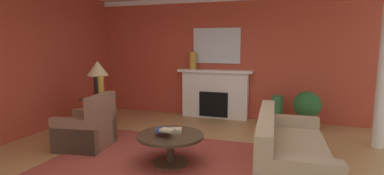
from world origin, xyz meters
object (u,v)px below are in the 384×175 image
mantel_mirror (217,46)px  vase_mantel_left (193,61)px  coffee_table (170,142)px  table_lamp (98,72)px  armchair_near_window (87,130)px  potted_plant (307,108)px  vase_tall_corner (277,111)px  fireplace (215,95)px  sofa (288,155)px  side_table (100,111)px  vase_on_side_table (101,87)px

mantel_mirror → vase_mantel_left: mantel_mirror is taller
coffee_table → table_lamp: bearing=151.0°
armchair_near_window → potted_plant: 4.31m
table_lamp → vase_tall_corner: (3.50, 1.51, -0.88)m
fireplace → mantel_mirror: mantel_mirror is taller
coffee_table → vase_tall_corner: bearing=62.1°
armchair_near_window → table_lamp: (-0.45, 0.98, 0.92)m
sofa → armchair_near_window: armchair_near_window is taller
vase_tall_corner → vase_mantel_left: 2.30m
side_table → vase_on_side_table: size_ratio=1.49×
side_table → table_lamp: table_lamp is taller
sofa → vase_on_side_table: vase_on_side_table is taller
fireplace → armchair_near_window: size_ratio=1.89×
side_table → vase_tall_corner: bearing=23.3°
potted_plant → armchair_near_window: bearing=-147.9°
sofa → coffee_table: 1.69m
side_table → vase_mantel_left: size_ratio=1.66×
coffee_table → vase_on_side_table: 2.28m
armchair_near_window → side_table: size_ratio=1.36×
vase_tall_corner → vase_mantel_left: (-2.03, 0.25, 1.05)m
mantel_mirror → side_table: mantel_mirror is taller
vase_on_side_table → vase_tall_corner: size_ratio=0.69×
fireplace → mantel_mirror: size_ratio=1.55×
fireplace → sofa: bearing=-58.5°
vase_mantel_left → vase_on_side_table: bearing=-125.1°
mantel_mirror → vase_on_side_table: bearing=-132.4°
fireplace → armchair_near_window: 3.21m
mantel_mirror → side_table: 3.10m
fireplace → vase_tall_corner: fireplace is taller
potted_plant → fireplace: bearing=166.4°
mantel_mirror → sofa: mantel_mirror is taller
armchair_near_window → sofa: bearing=-1.4°
armchair_near_window → vase_tall_corner: (3.05, 2.49, 0.03)m
fireplace → vase_on_side_table: 2.71m
sofa → vase_on_side_table: size_ratio=4.58×
coffee_table → vase_mantel_left: bearing=102.1°
armchair_near_window → vase_tall_corner: size_ratio=1.40×
vase_on_side_table → vase_mantel_left: (1.32, 1.88, 0.45)m
vase_on_side_table → vase_mantel_left: vase_mantel_left is taller
side_table → potted_plant: size_ratio=0.84×
table_lamp → mantel_mirror: bearing=43.7°
mantel_mirror → side_table: bearing=-136.3°
side_table → vase_mantel_left: vase_mantel_left is taller
fireplace → vase_mantel_left: (-0.55, -0.05, 0.83)m
vase_mantel_left → vase_tall_corner: bearing=-7.0°
mantel_mirror → table_lamp: bearing=-136.3°
side_table → mantel_mirror: bearing=43.7°
fireplace → table_lamp: (-2.02, -1.81, 0.67)m
coffee_table → side_table: bearing=151.0°
mantel_mirror → coffee_table: (0.07, -3.09, -1.41)m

